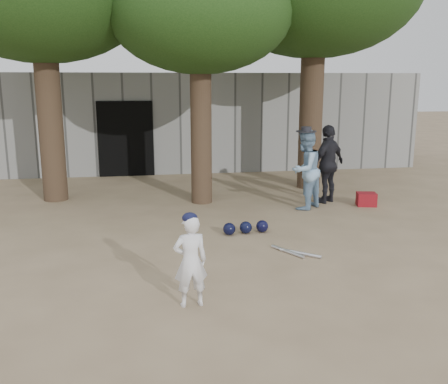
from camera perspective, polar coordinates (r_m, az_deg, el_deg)
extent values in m
plane|color=#937C5E|center=(7.63, -3.27, -8.79)|extent=(70.00, 70.00, 0.00)
imported|color=white|center=(6.26, -3.85, -7.90)|extent=(0.46, 0.33, 1.18)
imported|color=#80A5C6|center=(11.04, 9.23, 2.51)|extent=(1.07, 1.05, 1.74)
imported|color=black|center=(11.73, 11.81, 3.15)|extent=(1.12, 0.95, 1.80)
cube|color=maroon|center=(11.74, 15.96, -0.81)|extent=(0.48, 0.41, 0.30)
cube|color=gray|center=(15.13, -6.62, 7.72)|extent=(16.00, 0.35, 3.00)
cube|color=black|center=(14.96, -11.16, 5.97)|extent=(1.60, 0.08, 2.20)
cube|color=slate|center=(17.62, -7.04, 8.40)|extent=(16.00, 5.00, 3.00)
sphere|color=black|center=(9.18, 0.60, -4.25)|extent=(0.23, 0.23, 0.23)
sphere|color=black|center=(9.28, 2.50, -4.07)|extent=(0.23, 0.23, 0.23)
sphere|color=black|center=(9.38, 4.39, -3.92)|extent=(0.23, 0.23, 0.23)
cylinder|color=silver|center=(8.34, 7.30, -6.76)|extent=(0.40, 0.65, 0.06)
cylinder|color=silver|center=(8.28, 8.74, -6.94)|extent=(0.58, 0.51, 0.06)
cylinder|color=brown|center=(12.24, -19.53, 11.79)|extent=(0.56, 0.56, 5.50)
cylinder|color=brown|center=(11.34, -2.68, 11.21)|extent=(0.48, 0.48, 5.00)
ellipsoid|color=#284C19|center=(11.43, -2.77, 19.76)|extent=(4.00, 4.00, 2.60)
cylinder|color=brown|center=(13.19, 10.06, 12.98)|extent=(0.60, 0.60, 5.80)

